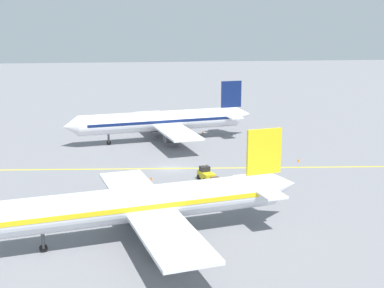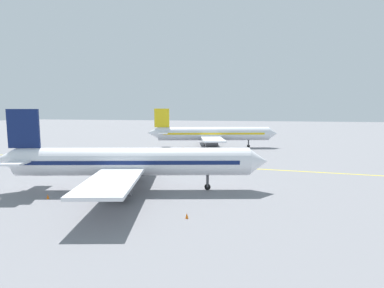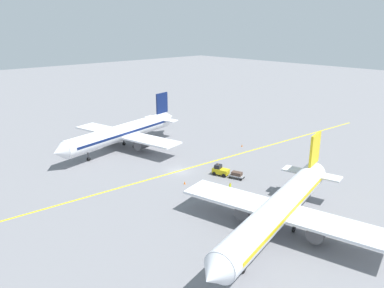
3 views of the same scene
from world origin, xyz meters
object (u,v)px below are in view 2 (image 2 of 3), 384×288
object	(u,v)px
airplane_at_gate	(212,134)
traffic_cone_by_wingtip	(48,196)
baggage_cart_trailing	(158,152)
ground_crew_worker	(183,150)
baggage_tug_white	(158,154)
traffic_cone_near_nose	(191,159)
traffic_cone_mid_apron	(69,160)
airplane_adjacent_stand	(131,162)
traffic_cone_far_edge	(187,216)

from	to	relation	value
airplane_at_gate	traffic_cone_by_wingtip	distance (m)	51.79
baggage_cart_trailing	ground_crew_worker	size ratio (longest dim) A/B	1.73
baggage_tug_white	traffic_cone_by_wingtip	xyz separation A→B (m)	(30.85, -3.89, -0.63)
ground_crew_worker	traffic_cone_near_nose	world-z (taller)	ground_crew_worker
traffic_cone_mid_apron	airplane_adjacent_stand	bearing A→B (deg)	49.65
baggage_cart_trailing	traffic_cone_mid_apron	bearing A→B (deg)	-53.03
baggage_tug_white	traffic_cone_far_edge	world-z (taller)	baggage_tug_white
ground_crew_worker	traffic_cone_mid_apron	world-z (taller)	ground_crew_worker
airplane_at_gate	traffic_cone_near_nose	bearing A→B (deg)	-4.76
airplane_at_gate	traffic_cone_mid_apron	xyz separation A→B (m)	(27.23, -25.26, -3.43)
baggage_cart_trailing	traffic_cone_near_nose	world-z (taller)	baggage_cart_trailing
baggage_cart_trailing	traffic_cone_by_wingtip	size ratio (longest dim) A/B	5.27
airplane_at_gate	traffic_cone_far_edge	size ratio (longest dim) A/B	64.09
baggage_tug_white	traffic_cone_near_nose	size ratio (longest dim) A/B	6.02
airplane_adjacent_stand	baggage_tug_white	size ratio (longest dim) A/B	10.66
traffic_cone_by_wingtip	airplane_at_gate	bearing A→B (deg)	165.21
airplane_adjacent_stand	traffic_cone_far_edge	bearing A→B (deg)	47.50
baggage_tug_white	baggage_cart_trailing	bearing A→B (deg)	-162.48
baggage_cart_trailing	traffic_cone_by_wingtip	distance (m)	34.13
baggage_cart_trailing	traffic_cone_near_nose	size ratio (longest dim) A/B	5.27
baggage_cart_trailing	ground_crew_worker	world-z (taller)	ground_crew_worker
traffic_cone_by_wingtip	traffic_cone_far_edge	bearing A→B (deg)	80.12
airplane_adjacent_stand	traffic_cone_mid_apron	bearing A→B (deg)	-130.35
baggage_cart_trailing	traffic_cone_by_wingtip	world-z (taller)	baggage_cart_trailing
traffic_cone_near_nose	traffic_cone_mid_apron	distance (m)	24.51
traffic_cone_mid_apron	traffic_cone_far_edge	distance (m)	39.28
baggage_cart_trailing	airplane_adjacent_stand	bearing A→B (deg)	10.62
airplane_adjacent_stand	traffic_cone_by_wingtip	xyz separation A→B (m)	(5.48, -8.24, -3.43)
ground_crew_worker	baggage_tug_white	bearing A→B (deg)	-34.42
traffic_cone_by_wingtip	traffic_cone_near_nose	bearing A→B (deg)	158.72
baggage_tug_white	ground_crew_worker	world-z (taller)	baggage_tug_white
baggage_cart_trailing	traffic_cone_mid_apron	distance (m)	18.74
airplane_adjacent_stand	traffic_cone_by_wingtip	size ratio (longest dim) A/B	64.21
traffic_cone_by_wingtip	baggage_cart_trailing	bearing A→B (deg)	175.13
traffic_cone_mid_apron	traffic_cone_far_edge	size ratio (longest dim) A/B	1.00
traffic_cone_mid_apron	traffic_cone_far_edge	bearing A→B (deg)	48.96
baggage_tug_white	traffic_cone_mid_apron	bearing A→B (deg)	-63.03
airplane_at_gate	airplane_adjacent_stand	size ratio (longest dim) A/B	1.00
airplane_at_gate	airplane_adjacent_stand	distance (m)	44.76
ground_crew_worker	airplane_at_gate	bearing A→B (deg)	158.51
baggage_tug_white	traffic_cone_by_wingtip	size ratio (longest dim) A/B	6.02
traffic_cone_near_nose	baggage_cart_trailing	bearing A→B (deg)	-117.57
airplane_at_gate	airplane_adjacent_stand	world-z (taller)	same
baggage_cart_trailing	traffic_cone_mid_apron	world-z (taller)	baggage_cart_trailing
traffic_cone_near_nose	traffic_cone_mid_apron	xyz separation A→B (m)	(6.78, -23.56, 0.00)
traffic_cone_by_wingtip	airplane_adjacent_stand	bearing A→B (deg)	123.60
airplane_adjacent_stand	traffic_cone_far_edge	size ratio (longest dim) A/B	64.21
traffic_cone_far_edge	traffic_cone_near_nose	bearing A→B (deg)	-169.45
traffic_cone_by_wingtip	traffic_cone_far_edge	world-z (taller)	same
airplane_adjacent_stand	traffic_cone_by_wingtip	world-z (taller)	airplane_adjacent_stand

